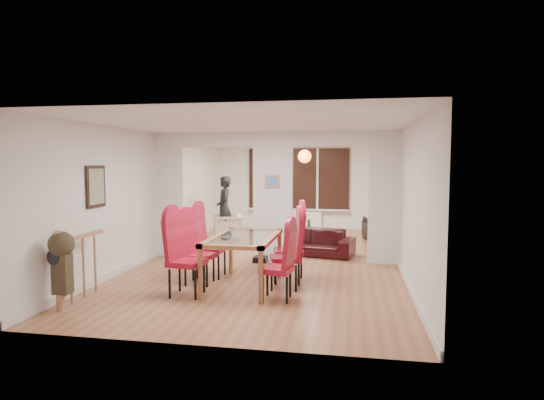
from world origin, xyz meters
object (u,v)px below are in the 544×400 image
(dining_chair_rc, at_px, (288,246))
(television, at_px, (364,230))
(bottle, at_px, (309,224))
(bowl, at_px, (294,228))
(dining_table, at_px, (244,261))
(dining_chair_ra, at_px, (277,264))
(dining_chair_lb, at_px, (199,251))
(dining_chair_la, at_px, (187,256))
(coffee_table, at_px, (302,235))
(dining_chair_lc, at_px, (211,244))
(sofa, at_px, (309,242))
(person, at_px, (224,208))
(dining_chair_rb, at_px, (286,253))
(armchair, at_px, (228,227))

(dining_chair_rc, height_order, television, dining_chair_rc)
(bottle, distance_m, bowl, 0.41)
(dining_table, distance_m, bottle, 4.84)
(dining_chair_ra, bearing_deg, dining_chair_lb, 165.58)
(dining_chair_rc, bearing_deg, dining_chair_la, -154.34)
(dining_table, xyz_separation_m, coffee_table, (0.41, 4.69, -0.30))
(bottle, bearing_deg, dining_table, -96.97)
(dining_chair_lc, height_order, sofa, dining_chair_lc)
(sofa, bearing_deg, bowl, 117.81)
(bottle, bearing_deg, person, -163.22)
(dining_chair_rb, bearing_deg, dining_chair_rc, 77.54)
(dining_chair_ra, height_order, television, dining_chair_ra)
(person, xyz_separation_m, bowl, (1.71, 0.63, -0.57))
(dining_chair_lb, distance_m, dining_chair_lc, 0.48)
(dining_chair_rb, relative_size, dining_chair_rc, 0.96)
(armchair, bearing_deg, dining_chair_rc, 9.98)
(person, bearing_deg, dining_chair_la, -12.54)
(dining_chair_lc, relative_size, sofa, 0.61)
(dining_chair_ra, height_order, sofa, dining_chair_ra)
(dining_chair_ra, relative_size, television, 1.07)
(sofa, relative_size, person, 1.16)
(dining_table, relative_size, person, 1.07)
(dining_chair_la, bearing_deg, coffee_table, 87.66)
(dining_chair_lc, bearing_deg, armchair, 104.95)
(dining_chair_rc, distance_m, bottle, 4.34)
(dining_chair_la, relative_size, dining_chair_lb, 1.08)
(dining_chair_rc, bearing_deg, dining_chair_rb, -100.69)
(dining_chair_lc, distance_m, dining_chair_rc, 1.36)
(armchair, distance_m, television, 3.49)
(dining_chair_lb, bearing_deg, dining_chair_lc, 99.30)
(dining_chair_rb, xyz_separation_m, bowl, (-0.48, 4.79, -0.32))
(dining_chair_lb, bearing_deg, dining_table, 11.76)
(dining_chair_la, distance_m, sofa, 3.70)
(dining_chair_lb, relative_size, dining_chair_rb, 0.96)
(armchair, bearing_deg, bottle, 85.95)
(dining_chair_rb, xyz_separation_m, coffee_table, (-0.26, 4.68, -0.46))
(armchair, bearing_deg, television, 77.41)
(dining_table, bearing_deg, coffee_table, 84.96)
(sofa, relative_size, bottle, 6.64)
(dining_table, height_order, coffee_table, dining_table)
(armchair, relative_size, bottle, 2.50)
(dining_table, distance_m, person, 4.45)
(bottle, bearing_deg, dining_chair_la, -103.52)
(dining_chair_rc, distance_m, sofa, 2.29)
(dining_chair_lb, bearing_deg, sofa, 74.79)
(armchair, height_order, bottle, armchair)
(dining_chair_ra, xyz_separation_m, television, (1.38, 5.25, -0.24))
(dining_chair_ra, distance_m, armchair, 5.29)
(bowl, bearing_deg, dining_chair_ra, -85.35)
(dining_chair_rc, height_order, coffee_table, dining_chair_rc)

